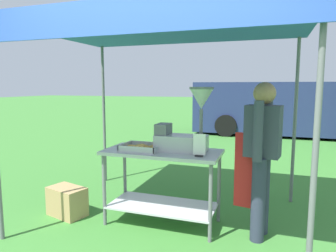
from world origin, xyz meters
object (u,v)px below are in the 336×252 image
(stall_canopy, at_px, (165,32))
(menu_sign, at_px, (199,147))
(donut_tray, at_px, (142,148))
(donut_fryer, at_px, (186,128))
(vendor, at_px, (262,152))
(supply_crate, at_px, (67,201))
(van_navy, at_px, (286,108))
(donut_cart, at_px, (162,172))

(stall_canopy, bearing_deg, menu_sign, -28.62)
(donut_tray, distance_m, donut_fryer, 0.55)
(donut_tray, relative_size, vendor, 0.27)
(donut_tray, relative_size, donut_fryer, 0.61)
(donut_tray, distance_m, supply_crate, 1.19)
(stall_canopy, relative_size, donut_tray, 7.18)
(stall_canopy, bearing_deg, vendor, -3.71)
(menu_sign, relative_size, supply_crate, 0.45)
(stall_canopy, height_order, donut_tray, stall_canopy)
(van_navy, bearing_deg, stall_canopy, -102.34)
(vendor, bearing_deg, stall_canopy, 176.29)
(menu_sign, bearing_deg, stall_canopy, 151.38)
(stall_canopy, distance_m, vendor, 1.65)
(donut_fryer, height_order, van_navy, van_navy)
(donut_cart, bearing_deg, donut_tray, -163.83)
(stall_canopy, bearing_deg, donut_tray, -143.75)
(donut_tray, relative_size, menu_sign, 1.83)
(donut_tray, distance_m, vendor, 1.29)
(supply_crate, bearing_deg, donut_tray, 6.92)
(stall_canopy, xyz_separation_m, van_navy, (1.59, 7.25, -1.28))
(stall_canopy, distance_m, donut_fryer, 1.09)
(donut_tray, xyz_separation_m, van_navy, (1.81, 7.41, -0.00))
(menu_sign, bearing_deg, donut_fryer, 136.91)
(donut_tray, height_order, supply_crate, donut_tray)
(menu_sign, bearing_deg, donut_cart, 161.64)
(supply_crate, bearing_deg, menu_sign, 0.96)
(van_navy, bearing_deg, menu_sign, -98.55)
(menu_sign, bearing_deg, vendor, 16.66)
(donut_fryer, height_order, menu_sign, donut_fryer)
(donut_cart, height_order, donut_tray, donut_tray)
(vendor, bearing_deg, donut_tray, -175.85)
(stall_canopy, relative_size, donut_fryer, 4.35)
(stall_canopy, relative_size, supply_crate, 5.97)
(donut_fryer, bearing_deg, donut_tray, -169.24)
(supply_crate, distance_m, van_navy, 8.04)
(donut_tray, xyz_separation_m, supply_crate, (-0.95, -0.12, -0.70))
(donut_cart, bearing_deg, donut_fryer, 6.09)
(stall_canopy, height_order, van_navy, stall_canopy)
(donut_tray, bearing_deg, supply_crate, -173.08)
(stall_canopy, xyz_separation_m, vendor, (1.06, -0.07, -1.26))
(vendor, distance_m, supply_crate, 2.36)
(donut_fryer, bearing_deg, supply_crate, -171.77)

